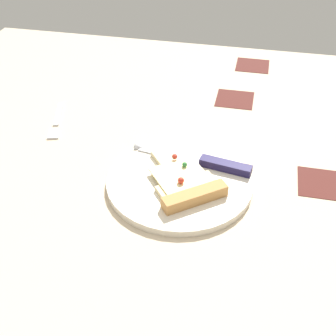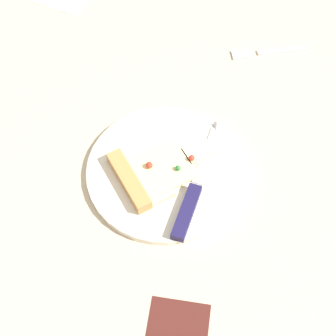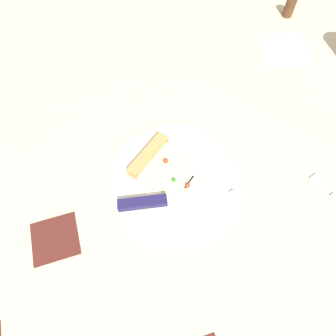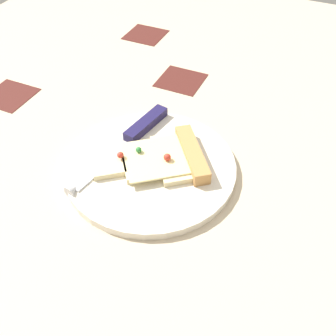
# 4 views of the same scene
# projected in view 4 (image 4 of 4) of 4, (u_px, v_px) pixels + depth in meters

# --- Properties ---
(ground_plane) EXTENTS (1.52, 1.52, 0.03)m
(ground_plane) POSITION_uv_depth(u_px,v_px,m) (209.00, 177.00, 0.64)
(ground_plane) COLOR #C6B293
(ground_plane) RESTS_ON ground
(plate) EXTENTS (0.27, 0.27, 0.01)m
(plate) POSITION_uv_depth(u_px,v_px,m) (151.00, 167.00, 0.63)
(plate) COLOR silver
(plate) RESTS_ON ground_plane
(pizza_slice) EXTENTS (0.17, 0.19, 0.02)m
(pizza_slice) POSITION_uv_depth(u_px,v_px,m) (166.00, 158.00, 0.62)
(pizza_slice) COLOR beige
(pizza_slice) RESTS_ON plate
(knife) EXTENTS (0.24, 0.06, 0.02)m
(knife) POSITION_uv_depth(u_px,v_px,m) (130.00, 139.00, 0.66)
(knife) COLOR silver
(knife) RESTS_ON plate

